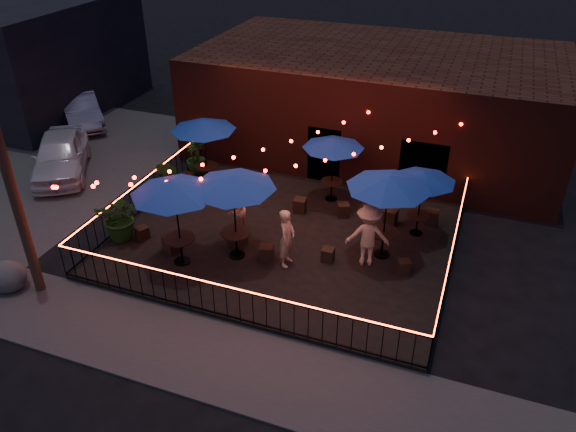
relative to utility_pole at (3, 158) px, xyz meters
name	(u,v)px	position (x,y,z in m)	size (l,w,h in m)	color
ground	(259,278)	(5.40, 2.60, -4.00)	(110.00, 110.00, 0.00)	black
patio	(284,239)	(5.40, 4.60, -3.92)	(10.00, 8.00, 0.15)	black
sidewalk	(205,356)	(5.40, -0.65, -3.98)	(18.00, 2.50, 0.05)	#3D3A38
parking_lot	(25,157)	(-6.60, 6.60, -3.99)	(11.00, 12.00, 0.02)	#3D3A38
brick_building	(378,101)	(6.40, 12.59, -2.00)	(14.00, 8.00, 4.00)	#38160F
utility_pole	(3,158)	(0.00, 0.00, 0.00)	(0.26, 0.26, 8.00)	#3B2E18
fence_front	(227,303)	(5.40, 0.60, -3.34)	(10.00, 0.04, 1.04)	black
fence_left	(144,195)	(0.40, 4.60, -3.34)	(0.04, 8.00, 1.04)	black
fence_right	(451,256)	(10.40, 4.60, -3.34)	(0.04, 8.00, 1.04)	black
festoon_lights	(247,167)	(4.39, 4.30, -1.48)	(10.02, 8.72, 1.32)	red
cafe_table_0	(174,189)	(3.11, 2.35, -1.44)	(3.10, 3.10, 2.64)	black
cafe_table_1	(203,126)	(1.60, 6.83, -1.56)	(2.80, 2.80, 2.50)	black
cafe_table_2	(233,182)	(4.46, 3.18, -1.41)	(2.96, 2.96, 2.67)	black
cafe_table_3	(333,144)	(6.08, 7.40, -1.78)	(2.58, 2.58, 2.27)	black
cafe_table_4	(389,183)	(8.44, 4.72, -1.45)	(2.45, 2.45, 2.62)	black
cafe_table_5	(424,177)	(9.20, 6.25, -1.88)	(2.55, 2.55, 2.15)	black
bistro_chair_0	(142,233)	(1.35, 2.99, -3.65)	(0.34, 0.34, 0.40)	black
bistro_chair_1	(172,243)	(2.54, 2.74, -3.59)	(0.43, 0.43, 0.51)	black
bistro_chair_2	(187,180)	(0.97, 6.46, -3.59)	(0.44, 0.44, 0.52)	black
bistro_chair_3	(223,190)	(2.48, 6.30, -3.63)	(0.38, 0.38, 0.45)	black
bistro_chair_4	(238,238)	(4.26, 3.68, -3.59)	(0.43, 0.43, 0.51)	black
bistro_chair_5	(266,252)	(5.34, 3.33, -3.62)	(0.38, 0.38, 0.45)	black
bistro_chair_6	(300,205)	(5.34, 6.23, -3.61)	(0.40, 0.40, 0.47)	black
bistro_chair_7	(343,210)	(6.76, 6.48, -3.63)	(0.37, 0.37, 0.44)	black
bistro_chair_8	(328,254)	(7.03, 3.89, -3.65)	(0.34, 0.34, 0.40)	black
bistro_chair_9	(404,266)	(9.20, 4.09, -3.65)	(0.33, 0.33, 0.40)	black
bistro_chair_10	(390,216)	(8.30, 6.57, -3.61)	(0.41, 0.41, 0.49)	black
bistro_chair_11	(432,217)	(9.56, 7.05, -3.63)	(0.38, 0.38, 0.45)	black
patron_a	(287,238)	(5.98, 3.32, -2.96)	(0.65, 0.43, 1.78)	#D4AC8E
patron_b	(235,210)	(3.93, 4.27, -2.99)	(0.83, 0.65, 1.72)	beige
patron_c	(368,235)	(8.10, 4.16, -2.90)	(1.23, 0.71, 1.91)	#D6B291
potted_shrub_a	(121,217)	(0.80, 2.82, -3.09)	(1.37, 1.19, 1.52)	#194011
potted_shrub_b	(167,179)	(0.84, 5.45, -3.09)	(0.84, 0.67, 1.52)	#1D3812
potted_shrub_c	(196,157)	(0.80, 7.51, -3.17)	(0.76, 0.76, 1.36)	#103611
cooler	(171,196)	(1.24, 4.96, -3.40)	(0.69, 0.51, 0.89)	#1B32B1
boulder	(7,277)	(-0.85, -0.24, -3.61)	(1.00, 0.85, 0.78)	#4F4F4A
car_white	(60,155)	(-4.15, 6.02, -3.24)	(1.80, 4.46, 1.52)	white
car_silver	(80,110)	(-6.65, 10.35, -3.30)	(1.48, 4.24, 1.40)	gray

